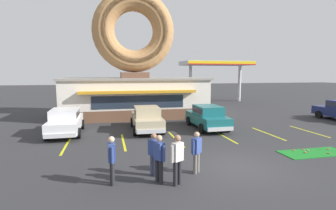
{
  "coord_description": "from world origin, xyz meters",
  "views": [
    {
      "loc": [
        -5.03,
        -9.36,
        3.81
      ],
      "look_at": [
        -1.74,
        5.0,
        2.0
      ],
      "focal_mm": 28.0,
      "sensor_mm": 36.0,
      "label": 1
    }
  ],
  "objects": [
    {
      "name": "ground_plane",
      "position": [
        0.0,
        0.0,
        0.0
      ],
      "size": [
        160.0,
        160.0,
        0.0
      ],
      "primitive_type": "plane",
      "color": "#2D2D30"
    },
    {
      "name": "donut_shop_building",
      "position": [
        -2.71,
        13.94,
        3.74
      ],
      "size": [
        12.3,
        6.75,
        10.96
      ],
      "color": "brown",
      "rests_on": "ground"
    },
    {
      "name": "putting_mat",
      "position": [
        4.49,
        0.9,
        0.01
      ],
      "size": [
        3.23,
        1.33,
        0.03
      ],
      "primitive_type": "cube",
      "color": "#197523",
      "rests_on": "ground"
    },
    {
      "name": "mini_donut_near_left",
      "position": [
        4.31,
        1.4,
        0.05
      ],
      "size": [
        0.13,
        0.13,
        0.04
      ],
      "primitive_type": "torus",
      "color": "#A5724C",
      "rests_on": "putting_mat"
    },
    {
      "name": "mini_donut_near_right",
      "position": [
        4.43,
        1.21,
        0.05
      ],
      "size": [
        0.13,
        0.13,
        0.04
      ],
      "primitive_type": "torus",
      "color": "#D8667F",
      "rests_on": "putting_mat"
    },
    {
      "name": "mini_donut_mid_centre",
      "position": [
        4.04,
        0.95,
        0.05
      ],
      "size": [
        0.13,
        0.13,
        0.04
      ],
      "primitive_type": "torus",
      "color": "brown",
      "rests_on": "putting_mat"
    },
    {
      "name": "mini_donut_mid_right",
      "position": [
        3.76,
        1.38,
        0.05
      ],
      "size": [
        0.13,
        0.13,
        0.04
      ],
      "primitive_type": "torus",
      "color": "#A5724C",
      "rests_on": "putting_mat"
    },
    {
      "name": "mini_donut_far_left",
      "position": [
        5.03,
        0.59,
        0.05
      ],
      "size": [
        0.13,
        0.13,
        0.04
      ],
      "primitive_type": "torus",
      "color": "brown",
      "rests_on": "putting_mat"
    },
    {
      "name": "mini_donut_far_right",
      "position": [
        5.57,
        1.17,
        0.05
      ],
      "size": [
        0.13,
        0.13,
        0.04
      ],
      "primitive_type": "torus",
      "color": "#D8667F",
      "rests_on": "putting_mat"
    },
    {
      "name": "golf_ball",
      "position": [
        4.13,
        1.05,
        0.05
      ],
      "size": [
        0.04,
        0.04,
        0.04
      ],
      "primitive_type": "sphere",
      "color": "white",
      "rests_on": "putting_mat"
    },
    {
      "name": "car_white",
      "position": [
        -7.67,
        7.66,
        0.87
      ],
      "size": [
        2.02,
        4.58,
        1.6
      ],
      "color": "silver",
      "rests_on": "ground"
    },
    {
      "name": "car_teal",
      "position": [
        1.55,
        7.28,
        0.87
      ],
      "size": [
        1.99,
        4.56,
        1.6
      ],
      "color": "#196066",
      "rests_on": "ground"
    },
    {
      "name": "car_champagne",
      "position": [
        -2.58,
        7.6,
        0.87
      ],
      "size": [
        2.09,
        4.61,
        1.6
      ],
      "color": "#BCAD89",
      "rests_on": "ground"
    },
    {
      "name": "pedestrian_blue_sweater_man",
      "position": [
        -3.37,
        -0.76,
        0.94
      ],
      "size": [
        0.39,
        0.54,
        1.7
      ],
      "color": "#232328",
      "rests_on": "ground"
    },
    {
      "name": "pedestrian_hooded_kid",
      "position": [
        -4.97,
        -0.54,
        0.94
      ],
      "size": [
        0.26,
        0.6,
        1.69
      ],
      "color": "#232328",
      "rests_on": "ground"
    },
    {
      "name": "pedestrian_leather_jacket_man",
      "position": [
        -3.44,
        -0.11,
        0.89
      ],
      "size": [
        0.42,
        0.5,
        1.62
      ],
      "color": "#474C66",
      "rests_on": "ground"
    },
    {
      "name": "pedestrian_clipboard_woman",
      "position": [
        -2.81,
        -1.09,
        0.98
      ],
      "size": [
        0.52,
        0.4,
        1.75
      ],
      "color": "#232328",
      "rests_on": "ground"
    },
    {
      "name": "pedestrian_beanie_man",
      "position": [
        -1.82,
        -0.2,
        0.89
      ],
      "size": [
        0.47,
        0.43,
        1.61
      ],
      "color": "slate",
      "rests_on": "ground"
    },
    {
      "name": "trash_bin",
      "position": [
        2.47,
        10.57,
        0.5
      ],
      "size": [
        0.57,
        0.57,
        0.97
      ],
      "color": "#232833",
      "rests_on": "ground"
    },
    {
      "name": "gas_station_canopy",
      "position": [
        8.92,
        23.19,
        4.86
      ],
      "size": [
        9.0,
        4.46,
        5.3
      ],
      "color": "silver",
      "rests_on": "ground"
    },
    {
      "name": "parking_stripe_far_left",
      "position": [
        -7.28,
        5.0,
        0.0
      ],
      "size": [
        0.12,
        3.6,
        0.01
      ],
      "primitive_type": "cube",
      "color": "yellow",
      "rests_on": "ground"
    },
    {
      "name": "parking_stripe_left",
      "position": [
        -4.28,
        5.0,
        0.0
      ],
      "size": [
        0.12,
        3.6,
        0.01
      ],
      "primitive_type": "cube",
      "color": "yellow",
      "rests_on": "ground"
    },
    {
      "name": "parking_stripe_mid_left",
      "position": [
        -1.28,
        5.0,
        0.0
      ],
      "size": [
        0.12,
        3.6,
        0.01
      ],
      "primitive_type": "cube",
      "color": "yellow",
      "rests_on": "ground"
    },
    {
      "name": "parking_stripe_centre",
      "position": [
        1.72,
        5.0,
        0.0
      ],
      "size": [
        0.12,
        3.6,
        0.01
      ],
      "primitive_type": "cube",
      "color": "yellow",
      "rests_on": "ground"
    },
    {
      "name": "parking_stripe_mid_right",
      "position": [
        4.72,
        5.0,
        0.0
      ],
      "size": [
        0.12,
        3.6,
        0.01
      ],
      "primitive_type": "cube",
      "color": "yellow",
      "rests_on": "ground"
    },
    {
      "name": "parking_stripe_right",
      "position": [
        7.72,
        5.0,
        0.0
      ],
      "size": [
        0.12,
        3.6,
        0.01
      ],
      "primitive_type": "cube",
      "color": "yellow",
      "rests_on": "ground"
    }
  ]
}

